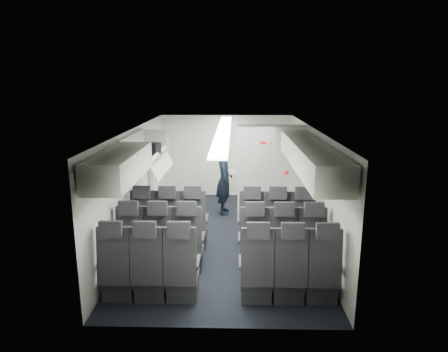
{
  "coord_description": "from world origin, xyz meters",
  "views": [
    {
      "loc": [
        0.2,
        -7.41,
        3.02
      ],
      "look_at": [
        0.0,
        0.4,
        1.15
      ],
      "focal_mm": 32.0,
      "sensor_mm": 36.0,
      "label": 1
    }
  ],
  "objects_px": {
    "seat_row_front": "(223,227)",
    "flight_attendant": "(224,180)",
    "seat_row_mid": "(221,247)",
    "galley_unit": "(263,163)",
    "boarding_door": "(155,172)",
    "carry_on_bag": "(150,149)",
    "seat_row_rear": "(219,274)"
  },
  "relations": [
    {
      "from": "seat_row_mid",
      "to": "galley_unit",
      "type": "distance_m",
      "value": 4.3
    },
    {
      "from": "flight_attendant",
      "to": "seat_row_rear",
      "type": "bearing_deg",
      "value": -179.14
    },
    {
      "from": "seat_row_front",
      "to": "flight_attendant",
      "type": "bearing_deg",
      "value": 90.62
    },
    {
      "from": "seat_row_front",
      "to": "seat_row_mid",
      "type": "distance_m",
      "value": 0.9
    },
    {
      "from": "seat_row_mid",
      "to": "flight_attendant",
      "type": "relative_size",
      "value": 2.12
    },
    {
      "from": "seat_row_mid",
      "to": "galley_unit",
      "type": "relative_size",
      "value": 1.75
    },
    {
      "from": "seat_row_front",
      "to": "galley_unit",
      "type": "relative_size",
      "value": 1.75
    },
    {
      "from": "seat_row_mid",
      "to": "galley_unit",
      "type": "height_order",
      "value": "galley_unit"
    },
    {
      "from": "boarding_door",
      "to": "seat_row_mid",
      "type": "bearing_deg",
      "value": -61.23
    },
    {
      "from": "galley_unit",
      "to": "carry_on_bag",
      "type": "xyz_separation_m",
      "value": [
        -2.32,
        -2.81,
        0.84
      ]
    },
    {
      "from": "seat_row_front",
      "to": "flight_attendant",
      "type": "distance_m",
      "value": 2.06
    },
    {
      "from": "seat_row_front",
      "to": "boarding_door",
      "type": "height_order",
      "value": "boarding_door"
    },
    {
      "from": "seat_row_mid",
      "to": "galley_unit",
      "type": "bearing_deg",
      "value": 77.12
    },
    {
      "from": "boarding_door",
      "to": "seat_row_front",
      "type": "bearing_deg",
      "value": -51.84
    },
    {
      "from": "flight_attendant",
      "to": "carry_on_bag",
      "type": "bearing_deg",
      "value": 140.0
    },
    {
      "from": "seat_row_mid",
      "to": "boarding_door",
      "type": "xyz_separation_m",
      "value": [
        -1.64,
        2.99,
        0.55
      ]
    },
    {
      "from": "carry_on_bag",
      "to": "seat_row_mid",
      "type": "bearing_deg",
      "value": -30.6
    },
    {
      "from": "galley_unit",
      "to": "carry_on_bag",
      "type": "height_order",
      "value": "galley_unit"
    },
    {
      "from": "flight_attendant",
      "to": "carry_on_bag",
      "type": "relative_size",
      "value": 4.39
    },
    {
      "from": "seat_row_front",
      "to": "carry_on_bag",
      "type": "relative_size",
      "value": 9.29
    },
    {
      "from": "boarding_door",
      "to": "seat_row_rear",
      "type": "bearing_deg",
      "value": -67.13
    },
    {
      "from": "seat_row_mid",
      "to": "seat_row_rear",
      "type": "height_order",
      "value": "same"
    },
    {
      "from": "galley_unit",
      "to": "seat_row_mid",
      "type": "bearing_deg",
      "value": -102.88
    },
    {
      "from": "galley_unit",
      "to": "carry_on_bag",
      "type": "bearing_deg",
      "value": -129.62
    },
    {
      "from": "seat_row_mid",
      "to": "boarding_door",
      "type": "bearing_deg",
      "value": 118.77
    },
    {
      "from": "seat_row_front",
      "to": "boarding_door",
      "type": "distance_m",
      "value": 2.71
    },
    {
      "from": "seat_row_mid",
      "to": "flight_attendant",
      "type": "height_order",
      "value": "flight_attendant"
    },
    {
      "from": "seat_row_rear",
      "to": "carry_on_bag",
      "type": "distance_m",
      "value": 2.97
    },
    {
      "from": "seat_row_front",
      "to": "seat_row_mid",
      "type": "height_order",
      "value": "same"
    },
    {
      "from": "seat_row_front",
      "to": "carry_on_bag",
      "type": "distance_m",
      "value": 2.0
    },
    {
      "from": "seat_row_mid",
      "to": "boarding_door",
      "type": "relative_size",
      "value": 1.79
    },
    {
      "from": "seat_row_front",
      "to": "seat_row_mid",
      "type": "relative_size",
      "value": 1.0
    }
  ]
}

